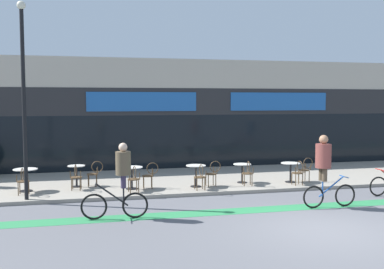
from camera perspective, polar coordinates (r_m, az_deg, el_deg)
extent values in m
plane|color=#5B5B60|center=(11.72, 16.72, -11.56)|extent=(120.00, 120.00, 0.00)
cube|color=gray|center=(18.18, 5.11, -5.53)|extent=(40.00, 5.50, 0.12)
cube|color=#B2A899|center=(22.47, 1.29, 2.67)|extent=(40.00, 4.00, 5.03)
cube|color=black|center=(20.65, 2.68, -0.80)|extent=(38.80, 0.10, 2.40)
cube|color=#232326|center=(20.58, 2.68, 4.20)|extent=(39.20, 0.14, 1.20)
cube|color=#1E56A3|center=(19.86, -6.30, 4.17)|extent=(4.83, 0.08, 0.84)
cube|color=#1E56A3|center=(21.65, 11.01, 4.13)|extent=(4.83, 0.08, 0.84)
cube|color=#2D844C|center=(13.70, 11.79, -9.13)|extent=(36.00, 0.70, 0.01)
cylinder|color=black|center=(16.22, -20.35, -6.74)|extent=(0.44, 0.44, 0.02)
cylinder|color=black|center=(16.15, -20.38, -5.50)|extent=(0.07, 0.07, 0.74)
cylinder|color=silver|center=(16.10, -20.42, -4.16)|extent=(0.79, 0.79, 0.02)
cylinder|color=black|center=(16.50, -14.43, -6.42)|extent=(0.33, 0.33, 0.02)
cylinder|color=black|center=(16.43, -14.45, -5.19)|extent=(0.07, 0.07, 0.74)
cylinder|color=silver|center=(16.38, -14.47, -3.87)|extent=(0.61, 0.61, 0.02)
cylinder|color=black|center=(15.75, -7.64, -6.83)|extent=(0.41, 0.41, 0.02)
cylinder|color=black|center=(15.68, -7.65, -5.54)|extent=(0.07, 0.07, 0.74)
cylinder|color=silver|center=(15.62, -7.67, -4.15)|extent=(0.75, 0.75, 0.02)
cylinder|color=black|center=(16.00, 0.49, -6.61)|extent=(0.39, 0.39, 0.02)
cylinder|color=black|center=(15.94, 0.49, -5.34)|extent=(0.07, 0.07, 0.74)
cylinder|color=silver|center=(15.88, 0.49, -3.97)|extent=(0.70, 0.70, 0.02)
cylinder|color=black|center=(16.88, 6.37, -6.06)|extent=(0.36, 0.36, 0.02)
cylinder|color=black|center=(16.83, 6.38, -4.96)|extent=(0.07, 0.07, 0.68)
cylinder|color=silver|center=(16.77, 6.39, -3.77)|extent=(0.66, 0.66, 0.02)
cylinder|color=black|center=(17.27, 12.38, -5.90)|extent=(0.39, 0.39, 0.02)
cylinder|color=black|center=(17.21, 12.40, -4.78)|extent=(0.07, 0.07, 0.71)
cylinder|color=silver|center=(17.15, 12.42, -3.57)|extent=(0.72, 0.72, 0.02)
cylinder|color=#4C3823|center=(15.61, -20.63, -5.60)|extent=(0.42, 0.42, 0.03)
cylinder|color=#4C3823|center=(15.80, -21.02, -6.31)|extent=(0.03, 0.03, 0.42)
cylinder|color=#4C3823|center=(15.76, -20.01, -6.32)|extent=(0.03, 0.03, 0.42)
cylinder|color=#4C3823|center=(15.53, -21.20, -6.50)|extent=(0.03, 0.03, 0.42)
cylinder|color=#4C3823|center=(15.49, -20.18, -6.51)|extent=(0.03, 0.03, 0.42)
torus|color=#4C3823|center=(15.40, -20.76, -4.74)|extent=(0.05, 0.41, 0.41)
cylinder|color=#4C3823|center=(15.45, -21.37, -5.24)|extent=(0.03, 0.03, 0.23)
cylinder|color=#4C3823|center=(15.39, -20.12, -5.24)|extent=(0.03, 0.03, 0.23)
cylinder|color=#4C3823|center=(15.88, -14.49, -5.28)|extent=(0.44, 0.44, 0.03)
cylinder|color=#4C3823|center=(16.08, -14.90, -5.99)|extent=(0.03, 0.03, 0.42)
cylinder|color=#4C3823|center=(16.04, -13.91, -5.99)|extent=(0.03, 0.03, 0.42)
cylinder|color=#4C3823|center=(15.80, -15.04, -6.17)|extent=(0.03, 0.03, 0.42)
cylinder|color=#4C3823|center=(15.77, -14.03, -6.18)|extent=(0.03, 0.03, 0.42)
torus|color=#4C3823|center=(15.67, -14.58, -4.44)|extent=(0.07, 0.41, 0.41)
cylinder|color=#4C3823|center=(15.72, -15.20, -4.93)|extent=(0.03, 0.03, 0.23)
cylinder|color=#4C3823|center=(15.67, -13.95, -4.93)|extent=(0.03, 0.03, 0.23)
cylinder|color=#4C3823|center=(16.42, -12.53, -4.93)|extent=(0.43, 0.43, 0.03)
cylinder|color=#4C3823|center=(16.33, -13.04, -5.79)|extent=(0.03, 0.03, 0.42)
cylinder|color=#4C3823|center=(16.61, -12.97, -5.62)|extent=(0.03, 0.03, 0.42)
cylinder|color=#4C3823|center=(16.31, -12.06, -5.79)|extent=(0.03, 0.03, 0.42)
cylinder|color=#4C3823|center=(16.59, -12.00, -5.62)|extent=(0.03, 0.03, 0.42)
torus|color=#4C3823|center=(16.37, -11.95, -4.02)|extent=(0.41, 0.06, 0.41)
cylinder|color=#4C3823|center=(16.22, -11.98, -4.58)|extent=(0.03, 0.03, 0.23)
cylinder|color=#4C3823|center=(16.56, -11.91, -4.40)|extent=(0.03, 0.03, 0.23)
cylinder|color=#4C3823|center=(15.13, -7.44, -5.66)|extent=(0.44, 0.44, 0.03)
cylinder|color=#4C3823|center=(15.28, -8.07, -6.42)|extent=(0.03, 0.03, 0.42)
cylinder|color=#4C3823|center=(15.34, -7.04, -6.37)|extent=(0.03, 0.03, 0.42)
cylinder|color=#4C3823|center=(15.01, -7.84, -6.62)|extent=(0.03, 0.03, 0.42)
cylinder|color=#4C3823|center=(15.07, -6.79, -6.56)|extent=(0.03, 0.03, 0.42)
torus|color=#4C3823|center=(14.93, -7.31, -4.77)|extent=(0.08, 0.41, 0.41)
cylinder|color=#4C3823|center=(14.91, -7.94, -5.31)|extent=(0.03, 0.03, 0.23)
cylinder|color=#4C3823|center=(14.99, -6.66, -5.25)|extent=(0.03, 0.03, 0.23)
cylinder|color=#4C3823|center=(15.74, -5.65, -5.25)|extent=(0.43, 0.43, 0.03)
cylinder|color=#4C3823|center=(15.63, -6.13, -6.16)|extent=(0.03, 0.03, 0.42)
cylinder|color=#4C3823|center=(15.91, -6.18, -5.98)|extent=(0.03, 0.03, 0.42)
cylinder|color=#4C3823|center=(15.65, -5.10, -6.14)|extent=(0.03, 0.03, 0.42)
cylinder|color=#4C3823|center=(15.92, -5.17, -5.96)|extent=(0.03, 0.03, 0.42)
torus|color=#4C3823|center=(15.71, -5.04, -4.30)|extent=(0.41, 0.06, 0.41)
cylinder|color=#4C3823|center=(15.56, -4.99, -4.88)|extent=(0.03, 0.03, 0.23)
cylinder|color=#4C3823|center=(15.90, -5.08, -4.69)|extent=(0.03, 0.03, 0.23)
cylinder|color=#4C3823|center=(15.40, 0.99, -5.44)|extent=(0.42, 0.42, 0.03)
cylinder|color=#4C3823|center=(15.54, 0.34, -6.20)|extent=(0.03, 0.03, 0.42)
cylinder|color=#4C3823|center=(15.62, 1.33, -6.15)|extent=(0.03, 0.03, 0.42)
cylinder|color=#4C3823|center=(15.27, 0.64, -6.39)|extent=(0.03, 0.03, 0.42)
cylinder|color=#4C3823|center=(15.35, 1.64, -6.33)|extent=(0.03, 0.03, 0.42)
torus|color=#4C3823|center=(15.20, 1.18, -4.57)|extent=(0.05, 0.41, 0.41)
cylinder|color=#4C3823|center=(15.17, 0.56, -5.10)|extent=(0.03, 0.03, 0.23)
cylinder|color=#4C3823|center=(15.27, 1.79, -5.04)|extent=(0.03, 0.03, 0.23)
cylinder|color=#4C3823|center=(16.07, 2.40, -5.03)|extent=(0.42, 0.42, 0.03)
cylinder|color=#4C3823|center=(15.93, 2.09, -5.94)|extent=(0.03, 0.03, 0.42)
cylinder|color=#4C3823|center=(16.19, 1.77, -5.77)|extent=(0.03, 0.03, 0.42)
cylinder|color=#4C3823|center=(16.02, 3.04, -5.88)|extent=(0.03, 0.03, 0.42)
cylinder|color=#4C3823|center=(16.28, 2.70, -5.71)|extent=(0.03, 0.03, 0.42)
torus|color=#4C3823|center=(16.08, 2.98, -4.08)|extent=(0.41, 0.05, 0.41)
cylinder|color=#4C3823|center=(15.95, 3.18, -4.65)|extent=(0.03, 0.03, 0.23)
cylinder|color=#4C3823|center=(16.26, 2.77, -4.47)|extent=(0.03, 0.03, 0.23)
cylinder|color=#4C3823|center=(16.30, 7.05, -4.93)|extent=(0.45, 0.45, 0.03)
cylinder|color=#4C3823|center=(16.44, 6.45, -5.64)|extent=(0.03, 0.03, 0.42)
cylinder|color=#4C3823|center=(16.50, 7.41, -5.61)|extent=(0.03, 0.03, 0.42)
cylinder|color=#4C3823|center=(16.17, 6.66, -5.81)|extent=(0.03, 0.03, 0.42)
cylinder|color=#4C3823|center=(16.23, 7.63, -5.78)|extent=(0.03, 0.03, 0.42)
torus|color=#4C3823|center=(16.10, 7.18, -4.10)|extent=(0.09, 0.41, 0.41)
cylinder|color=#4C3823|center=(16.08, 6.58, -4.59)|extent=(0.03, 0.03, 0.23)
cylinder|color=#4C3823|center=(16.15, 7.77, -4.56)|extent=(0.03, 0.03, 0.23)
cylinder|color=#4C3823|center=(16.71, 13.23, -4.78)|extent=(0.42, 0.42, 0.03)
cylinder|color=#4C3823|center=(16.80, 12.56, -5.50)|extent=(0.03, 0.03, 0.42)
cylinder|color=#4C3823|center=(16.93, 13.40, -5.44)|extent=(0.03, 0.03, 0.42)
cylinder|color=#4C3823|center=(16.56, 13.03, -5.65)|extent=(0.03, 0.03, 0.42)
cylinder|color=#4C3823|center=(16.69, 13.87, -5.59)|extent=(0.03, 0.03, 0.42)
torus|color=#4C3823|center=(16.52, 13.53, -3.97)|extent=(0.05, 0.41, 0.41)
cylinder|color=#4C3823|center=(16.46, 13.01, -4.47)|extent=(0.03, 0.03, 0.23)
cylinder|color=#4C3823|center=(16.63, 14.04, -4.40)|extent=(0.03, 0.03, 0.23)
cylinder|color=#4C3823|center=(17.44, 14.03, -4.42)|extent=(0.43, 0.43, 0.03)
cylinder|color=#4C3823|center=(17.29, 13.87, -5.25)|extent=(0.03, 0.03, 0.42)
cylinder|color=#4C3823|center=(17.52, 13.39, -5.11)|extent=(0.03, 0.03, 0.42)
cylinder|color=#4C3823|center=(17.43, 14.66, -5.18)|extent=(0.03, 0.03, 0.42)
cylinder|color=#4C3823|center=(17.67, 14.16, -5.05)|extent=(0.03, 0.03, 0.42)
torus|color=#4C3823|center=(17.49, 14.52, -3.53)|extent=(0.41, 0.06, 0.41)
cylinder|color=#4C3823|center=(17.37, 14.82, -4.04)|extent=(0.03, 0.03, 0.23)
cylinder|color=#4C3823|center=(17.66, 14.21, -3.90)|extent=(0.03, 0.03, 0.23)
cylinder|color=black|center=(14.60, -20.56, 3.50)|extent=(0.12, 0.12, 5.82)
sphere|color=beige|center=(14.87, -20.87, 15.09)|extent=(0.26, 0.26, 0.26)
torus|color=black|center=(16.22, 22.57, -6.10)|extent=(0.65, 0.05, 0.65)
cylinder|color=red|center=(16.16, 22.77, -4.14)|extent=(0.03, 0.48, 0.03)
torus|color=black|center=(14.33, 18.86, -7.32)|extent=(0.67, 0.06, 0.67)
torus|color=black|center=(13.82, 15.17, -7.67)|extent=(0.67, 0.06, 0.67)
cylinder|color=#23519E|center=(14.04, 17.26, -6.33)|extent=(0.81, 0.05, 0.61)
cylinder|color=#23519E|center=(13.91, 16.25, -6.62)|extent=(0.04, 0.04, 0.47)
cylinder|color=#23519E|center=(14.20, 18.74, -5.08)|extent=(0.03, 0.48, 0.03)
cylinder|color=#4C3D2D|center=(13.91, 16.11, -4.82)|extent=(0.16, 0.16, 0.39)
cylinder|color=#4C3D2D|center=(13.76, 16.47, -4.93)|extent=(0.16, 0.16, 0.39)
cylinder|color=brown|center=(13.76, 16.34, -2.62)|extent=(0.46, 0.46, 0.71)
sphere|color=#9E7051|center=(13.71, 16.38, -0.61)|extent=(0.27, 0.27, 0.27)
torus|color=black|center=(12.37, -12.35, -8.95)|extent=(0.71, 0.11, 0.70)
torus|color=black|center=(12.35, -7.23, -8.90)|extent=(0.71, 0.11, 0.70)
cylinder|color=black|center=(12.29, -10.07, -7.58)|extent=(0.85, 0.11, 0.63)
cylinder|color=black|center=(12.30, -8.68, -7.80)|extent=(0.04, 0.04, 0.49)
cylinder|color=black|center=(12.25, -12.14, -6.22)|extent=(0.07, 0.48, 0.03)
cylinder|color=#382D47|center=(12.14, -8.70, -5.95)|extent=(0.15, 0.15, 0.34)
cylinder|color=#382D47|center=(12.29, -8.70, -5.82)|extent=(0.15, 0.15, 0.34)
cylinder|color=brown|center=(12.14, -8.73, -3.63)|extent=(0.44, 0.44, 0.63)
sphere|color=beige|center=(12.09, -8.75, -1.61)|extent=(0.23, 0.23, 0.23)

